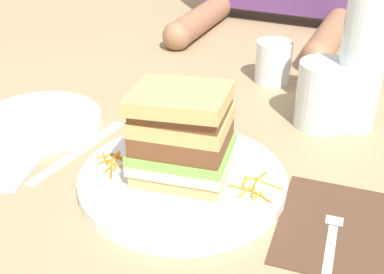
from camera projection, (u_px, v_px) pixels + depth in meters
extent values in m
plane|color=#9E8460|center=(193.00, 185.00, 0.65)|extent=(3.00, 3.00, 0.00)
cylinder|color=white|center=(183.00, 180.00, 0.64)|extent=(0.27, 0.27, 0.02)
cube|color=tan|center=(182.00, 169.00, 0.63)|extent=(0.13, 0.11, 0.02)
cube|color=beige|center=(182.00, 158.00, 0.63)|extent=(0.13, 0.11, 0.01)
cube|color=#7AB74C|center=(182.00, 149.00, 0.62)|extent=(0.13, 0.11, 0.01)
cube|color=brown|center=(182.00, 136.00, 0.61)|extent=(0.12, 0.11, 0.03)
cube|color=tan|center=(182.00, 120.00, 0.60)|extent=(0.13, 0.11, 0.02)
cube|color=brown|center=(182.00, 108.00, 0.59)|extent=(0.12, 0.10, 0.01)
cube|color=tan|center=(180.00, 98.00, 0.58)|extent=(0.13, 0.11, 0.02)
cylinder|color=orange|center=(105.00, 156.00, 0.68)|extent=(0.02, 0.02, 0.00)
cylinder|color=orange|center=(111.00, 173.00, 0.64)|extent=(0.01, 0.02, 0.00)
cylinder|color=orange|center=(109.00, 160.00, 0.67)|extent=(0.02, 0.03, 0.00)
cylinder|color=orange|center=(106.00, 159.00, 0.67)|extent=(0.02, 0.02, 0.00)
cylinder|color=orange|center=(125.00, 160.00, 0.67)|extent=(0.02, 0.01, 0.00)
cylinder|color=orange|center=(115.00, 164.00, 0.66)|extent=(0.02, 0.03, 0.00)
cylinder|color=orange|center=(109.00, 168.00, 0.65)|extent=(0.00, 0.03, 0.00)
cylinder|color=orange|center=(114.00, 157.00, 0.67)|extent=(0.01, 0.03, 0.00)
cylinder|color=orange|center=(120.00, 166.00, 0.66)|extent=(0.03, 0.00, 0.00)
cylinder|color=orange|center=(253.00, 178.00, 0.63)|extent=(0.02, 0.01, 0.00)
cylinder|color=orange|center=(245.00, 182.00, 0.62)|extent=(0.01, 0.02, 0.00)
cylinder|color=orange|center=(245.00, 192.00, 0.60)|extent=(0.01, 0.03, 0.00)
cylinder|color=orange|center=(257.00, 196.00, 0.60)|extent=(0.01, 0.02, 0.00)
cylinder|color=orange|center=(239.00, 188.00, 0.61)|extent=(0.03, 0.00, 0.00)
cylinder|color=orange|center=(254.00, 188.00, 0.61)|extent=(0.01, 0.03, 0.00)
cylinder|color=orange|center=(256.00, 193.00, 0.60)|extent=(0.02, 0.01, 0.00)
cylinder|color=orange|center=(272.00, 185.00, 0.62)|extent=(0.03, 0.01, 0.00)
cylinder|color=orange|center=(261.00, 177.00, 0.63)|extent=(0.01, 0.03, 0.00)
cylinder|color=orange|center=(261.00, 196.00, 0.60)|extent=(0.03, 0.02, 0.00)
cube|color=#4C3323|center=(333.00, 226.00, 0.58)|extent=(0.14, 0.18, 0.00)
cube|color=silver|center=(329.00, 256.00, 0.53)|extent=(0.02, 0.11, 0.00)
cube|color=silver|center=(334.00, 219.00, 0.58)|extent=(0.02, 0.02, 0.00)
cylinder|color=silver|center=(344.00, 207.00, 0.60)|extent=(0.01, 0.04, 0.00)
cylinder|color=silver|center=(339.00, 206.00, 0.60)|extent=(0.01, 0.04, 0.00)
cylinder|color=silver|center=(334.00, 205.00, 0.60)|extent=(0.01, 0.04, 0.00)
cylinder|color=silver|center=(329.00, 204.00, 0.61)|extent=(0.01, 0.04, 0.00)
cube|color=silver|center=(54.00, 168.00, 0.68)|extent=(0.02, 0.10, 0.00)
cube|color=silver|center=(100.00, 136.00, 0.76)|extent=(0.03, 0.11, 0.00)
cylinder|color=white|center=(323.00, 95.00, 0.76)|extent=(0.08, 0.08, 0.10)
cylinder|color=orange|center=(323.00, 100.00, 0.77)|extent=(0.08, 0.08, 0.09)
cylinder|color=silver|center=(363.00, 55.00, 0.73)|extent=(0.07, 0.07, 0.23)
cylinder|color=silver|center=(273.00, 62.00, 0.92)|extent=(0.07, 0.07, 0.08)
cylinder|color=silver|center=(358.00, 73.00, 0.88)|extent=(0.07, 0.07, 0.08)
cylinder|color=white|center=(39.00, 121.00, 0.78)|extent=(0.20, 0.20, 0.01)
cylinder|color=#936647|center=(200.00, 20.00, 1.17)|extent=(0.06, 0.25, 0.06)
cylinder|color=#936647|center=(329.00, 37.00, 1.07)|extent=(0.06, 0.25, 0.06)
sphere|color=#936647|center=(177.00, 36.00, 1.07)|extent=(0.06, 0.06, 0.06)
sphere|color=#936647|center=(317.00, 56.00, 0.97)|extent=(0.06, 0.06, 0.06)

